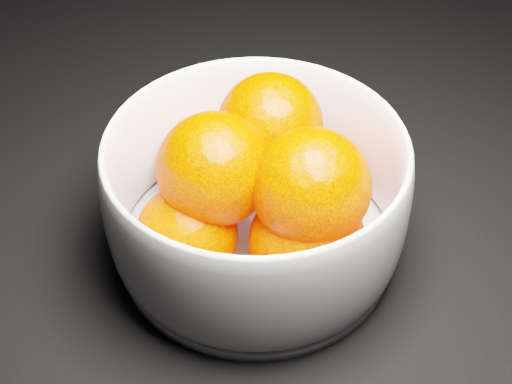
# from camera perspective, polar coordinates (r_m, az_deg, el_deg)

# --- Properties ---
(bowl) EXTENTS (0.22, 0.22, 0.11)m
(bowl) POSITION_cam_1_polar(r_m,az_deg,el_deg) (0.52, 0.00, -0.44)
(bowl) COLOR silver
(bowl) RESTS_ON ground
(orange_pile) EXTENTS (0.17, 0.16, 0.12)m
(orange_pile) POSITION_cam_1_polar(r_m,az_deg,el_deg) (0.51, 0.47, 0.63)
(orange_pile) COLOR #FF3600
(orange_pile) RESTS_ON bowl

